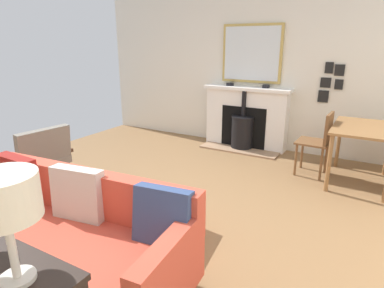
# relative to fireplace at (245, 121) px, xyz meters

# --- Properties ---
(ground_plane) EXTENTS (5.85, 5.48, 0.01)m
(ground_plane) POSITION_rel_fireplace_xyz_m (2.70, -0.10, -0.46)
(ground_plane) COLOR olive
(wall_left) EXTENTS (0.12, 5.48, 2.70)m
(wall_left) POSITION_rel_fireplace_xyz_m (-0.22, -0.10, 0.89)
(wall_left) COLOR silver
(wall_left) RESTS_ON ground
(fireplace) EXTENTS (0.58, 1.43, 1.01)m
(fireplace) POSITION_rel_fireplace_xyz_m (0.00, 0.00, 0.00)
(fireplace) COLOR #9E7A5B
(fireplace) RESTS_ON ground
(mirror_over_mantel) EXTENTS (0.04, 0.99, 0.91)m
(mirror_over_mantel) POSITION_rel_fireplace_xyz_m (-0.14, -0.00, 1.07)
(mirror_over_mantel) COLOR tan
(mantel_bowl_near) EXTENTS (0.13, 0.13, 0.04)m
(mantel_bowl_near) POSITION_rel_fireplace_xyz_m (-0.04, -0.32, 0.58)
(mantel_bowl_near) COLOR black
(mantel_bowl_near) RESTS_ON fireplace
(mantel_bowl_far) EXTENTS (0.12, 0.12, 0.05)m
(mantel_bowl_far) POSITION_rel_fireplace_xyz_m (-0.04, 0.30, 0.58)
(mantel_bowl_far) COLOR black
(mantel_bowl_far) RESTS_ON fireplace
(sofa) EXTENTS (0.96, 1.93, 0.81)m
(sofa) POSITION_rel_fireplace_xyz_m (3.69, 0.04, -0.11)
(sofa) COLOR #B2B2B7
(sofa) RESTS_ON ground
(ottoman) EXTENTS (0.63, 0.83, 0.39)m
(ottoman) POSITION_rel_fireplace_xyz_m (2.90, 0.09, -0.22)
(ottoman) COLOR #B2B2B7
(ottoman) RESTS_ON ground
(armchair_accent) EXTENTS (0.74, 0.65, 0.80)m
(armchair_accent) POSITION_rel_fireplace_xyz_m (2.85, -1.42, 0.00)
(armchair_accent) COLOR #4C3321
(armchair_accent) RESTS_ON ground
(table_lamp_far_end) EXTENTS (0.26, 0.26, 0.45)m
(table_lamp_far_end) POSITION_rel_fireplace_xyz_m (4.43, 0.71, 0.68)
(table_lamp_far_end) COLOR beige
(table_lamp_far_end) RESTS_ON console_table
(dining_table) EXTENTS (1.03, 0.70, 0.73)m
(dining_table) POSITION_rel_fireplace_xyz_m (0.69, 1.77, 0.16)
(dining_table) COLOR olive
(dining_table) RESTS_ON ground
(dining_chair_near_fireplace) EXTENTS (0.42, 0.42, 0.85)m
(dining_chair_near_fireplace) POSITION_rel_fireplace_xyz_m (0.69, 1.28, 0.05)
(dining_chair_near_fireplace) COLOR brown
(dining_chair_near_fireplace) RESTS_ON ground
(photo_gallery_row) EXTENTS (0.02, 0.32, 0.58)m
(photo_gallery_row) POSITION_rel_fireplace_xyz_m (-0.15, 1.22, 0.70)
(photo_gallery_row) COLOR black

